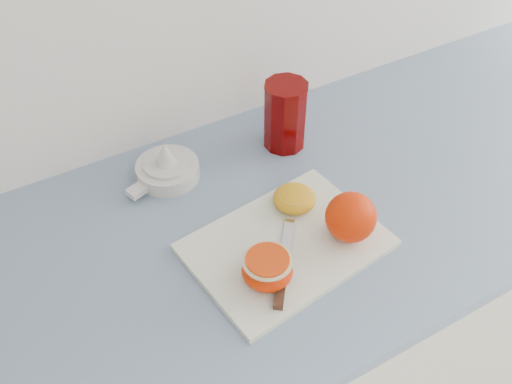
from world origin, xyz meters
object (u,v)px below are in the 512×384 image
(half_orange, at_px, (267,269))
(red_tumbler, at_px, (285,117))
(cutting_board, at_px, (286,245))
(citrus_juicer, at_px, (167,168))
(counter, at_px, (273,343))

(half_orange, distance_m, red_tumbler, 0.36)
(cutting_board, distance_m, red_tumbler, 0.29)
(citrus_juicer, bearing_deg, half_orange, -83.15)
(half_orange, bearing_deg, counter, 52.04)
(red_tumbler, bearing_deg, citrus_juicer, 174.38)
(half_orange, bearing_deg, citrus_juicer, 96.85)
(red_tumbler, bearing_deg, cutting_board, -120.94)
(counter, height_order, red_tumbler, red_tumbler)
(cutting_board, relative_size, half_orange, 3.92)
(counter, relative_size, citrus_juicer, 15.68)
(citrus_juicer, xyz_separation_m, red_tumbler, (0.25, -0.02, 0.04))
(counter, xyz_separation_m, red_tumbler, (0.11, 0.16, 0.51))
(cutting_board, relative_size, citrus_juicer, 2.09)
(counter, xyz_separation_m, half_orange, (-0.10, -0.13, 0.48))
(cutting_board, height_order, citrus_juicer, citrus_juicer)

